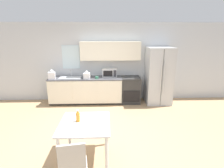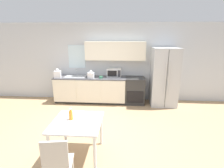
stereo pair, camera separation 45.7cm
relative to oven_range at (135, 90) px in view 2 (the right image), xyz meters
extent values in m
plane|color=tan|center=(-1.08, -1.96, -0.45)|extent=(12.00, 12.00, 0.00)
cube|color=silver|center=(-1.08, 0.35, 0.90)|extent=(12.00, 0.06, 2.70)
cube|color=silver|center=(-2.05, 0.31, 1.11)|extent=(0.59, 0.04, 0.80)
cube|color=silver|center=(-0.69, 0.16, 1.33)|extent=(2.02, 0.32, 0.61)
cube|color=#333333|center=(-1.54, 0.02, -0.41)|extent=(2.43, 0.60, 0.08)
cube|color=silver|center=(-1.54, -0.01, 0.03)|extent=(2.43, 0.66, 0.78)
cube|color=silver|center=(-2.35, -0.35, 0.03)|extent=(0.79, 0.01, 0.76)
cube|color=silver|center=(-1.54, -0.35, 0.03)|extent=(0.79, 0.01, 0.76)
cube|color=silver|center=(-0.73, -0.35, 0.03)|extent=(0.79, 0.01, 0.76)
cube|color=#4C4C51|center=(-1.54, -0.01, 0.43)|extent=(2.45, 0.68, 0.03)
cube|color=#2D2D2D|center=(0.00, 0.00, 0.00)|extent=(0.64, 0.63, 0.89)
cube|color=black|center=(0.00, -0.32, -0.13)|extent=(0.56, 0.01, 0.39)
cylinder|color=#262626|center=(-0.18, -0.32, 0.40)|extent=(0.03, 0.02, 0.03)
cylinder|color=#262626|center=(-0.06, -0.32, 0.40)|extent=(0.03, 0.02, 0.03)
cylinder|color=#262626|center=(0.06, -0.32, 0.40)|extent=(0.03, 0.02, 0.03)
cylinder|color=#262626|center=(0.18, -0.32, 0.40)|extent=(0.03, 0.02, 0.03)
cube|color=silver|center=(0.94, -0.07, 0.50)|extent=(0.84, 0.77, 1.90)
cube|color=#3F3F3F|center=(0.94, -0.46, 0.50)|extent=(0.01, 0.01, 1.84)
cylinder|color=silver|center=(0.89, -0.49, 0.54)|extent=(0.02, 0.02, 1.05)
cylinder|color=silver|center=(0.99, -0.49, 0.54)|extent=(0.02, 0.02, 1.05)
cube|color=#B7BABC|center=(-2.05, -0.01, 0.46)|extent=(0.72, 0.43, 0.02)
cylinder|color=silver|center=(-2.05, 0.16, 0.58)|extent=(0.02, 0.02, 0.23)
cylinder|color=silver|center=(-2.05, 0.09, 0.68)|extent=(0.02, 0.14, 0.02)
cube|color=silver|center=(-0.72, 0.13, 0.59)|extent=(0.49, 0.31, 0.28)
cube|color=black|center=(-0.78, -0.03, 0.59)|extent=(0.31, 0.01, 0.20)
cube|color=#2D2D33|center=(-0.55, -0.03, 0.59)|extent=(0.10, 0.01, 0.22)
cylinder|color=#3F8C66|center=(-1.16, -0.18, 0.49)|extent=(0.09, 0.09, 0.08)
torus|color=#3F8C66|center=(-1.09, -0.18, 0.49)|extent=(0.02, 0.07, 0.07)
cube|color=white|center=(-1.48, -0.18, 0.55)|extent=(0.21, 0.19, 0.19)
sphere|color=white|center=(-1.48, -0.18, 0.67)|extent=(0.12, 0.12, 0.11)
cube|color=white|center=(-2.61, -0.19, 0.56)|extent=(0.24, 0.22, 0.23)
sphere|color=white|center=(-2.61, -0.19, 0.71)|extent=(0.14, 0.14, 0.12)
cube|color=white|center=(-1.24, -2.90, 0.28)|extent=(0.91, 0.93, 0.03)
cylinder|color=white|center=(-1.63, -3.30, -0.09)|extent=(0.06, 0.06, 0.71)
cylinder|color=white|center=(-0.84, -3.30, -0.09)|extent=(0.06, 0.06, 0.71)
cylinder|color=white|center=(-1.63, -2.49, -0.09)|extent=(0.06, 0.06, 0.71)
cylinder|color=white|center=(-0.84, -2.49, -0.09)|extent=(0.06, 0.06, 0.71)
cube|color=beige|center=(-1.33, -3.64, -0.01)|extent=(0.46, 0.46, 0.02)
cube|color=beige|center=(-1.30, -3.82, 0.24)|extent=(0.37, 0.09, 0.48)
cylinder|color=beige|center=(-1.52, -3.50, -0.23)|extent=(0.03, 0.03, 0.43)
cylinder|color=beige|center=(-1.19, -3.45, -0.23)|extent=(0.03, 0.03, 0.43)
cylinder|color=orange|center=(-1.37, -2.83, 0.38)|extent=(0.08, 0.08, 0.17)
cylinder|color=orange|center=(-1.37, -2.83, 0.48)|extent=(0.03, 0.03, 0.04)
cylinder|color=white|center=(-1.37, -2.83, 0.51)|extent=(0.04, 0.04, 0.02)
camera|label=1|loc=(-0.84, -5.79, 1.85)|focal=28.00mm
camera|label=2|loc=(-0.38, -5.78, 1.85)|focal=28.00mm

